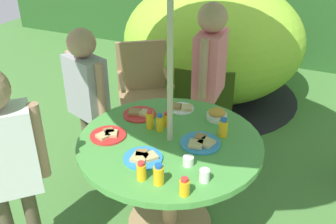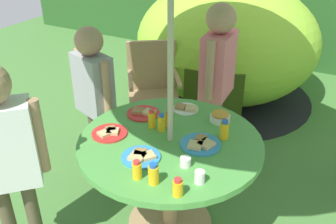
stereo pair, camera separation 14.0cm
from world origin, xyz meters
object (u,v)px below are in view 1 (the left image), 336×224
cup_far (204,175)px  plate_back_edge (182,108)px  child_in_pink_shirt (210,64)px  juice_bottle_far_right (141,171)px  juice_bottle_front_edge (223,128)px  juice_bottle_spot_a (184,187)px  wooden_chair (144,87)px  plate_mid_left (201,142)px  garden_table (170,159)px  plate_far_left (140,114)px  juice_bottle_center_back (150,120)px  juice_bottle_spot_b (159,175)px  dome_tent (213,41)px  child_in_white_shirt (2,153)px  child_in_grey_shirt (86,87)px  juice_bottle_mid_right (160,123)px  snack_bowl (217,115)px  plate_center_front (108,135)px  cup_near (188,161)px  juice_bottle_near_left (166,119)px  plate_near_right (143,157)px

cup_far → plate_back_edge: bearing=120.7°
child_in_pink_shirt → juice_bottle_far_right: size_ratio=12.33×
juice_bottle_front_edge → juice_bottle_spot_a: size_ratio=1.23×
wooden_chair → juice_bottle_front_edge: bearing=-74.8°
plate_mid_left → garden_table: bearing=-169.8°
plate_far_left → juice_bottle_center_back: bearing=-41.2°
juice_bottle_far_right → plate_far_left: bearing=118.5°
garden_table → juice_bottle_spot_b: 0.48m
garden_table → juice_bottle_front_edge: (0.29, 0.18, 0.21)m
garden_table → juice_bottle_far_right: size_ratio=10.47×
dome_tent → wooden_chair: bearing=-118.8°
juice_bottle_far_right → child_in_white_shirt: bearing=-159.7°
juice_bottle_far_right → cup_far: juice_bottle_far_right is taller
garden_table → child_in_pink_shirt: size_ratio=0.85×
wooden_chair → child_in_grey_shirt: 0.79m
juice_bottle_far_right → juice_bottle_center_back: (-0.20, 0.50, 0.01)m
child_in_white_shirt → juice_bottle_mid_right: 0.96m
snack_bowl → wooden_chair: bearing=144.7°
juice_bottle_front_edge → plate_center_front: bearing=-155.7°
dome_tent → juice_bottle_center_back: bearing=-97.1°
snack_bowl → juice_bottle_mid_right: (-0.30, -0.30, 0.02)m
cup_near → plate_mid_left: bearing=91.8°
child_in_white_shirt → plate_back_edge: size_ratio=7.30×
garden_table → juice_bottle_spot_a: juice_bottle_spot_a is taller
child_in_pink_shirt → cup_near: (0.25, -1.13, -0.14)m
plate_far_left → juice_bottle_mid_right: size_ratio=1.90×
garden_table → juice_bottle_spot_b: size_ratio=9.52×
juice_bottle_near_left → garden_table: bearing=-58.9°
dome_tent → juice_bottle_far_right: 2.59m
garden_table → plate_mid_left: (0.19, 0.03, 0.17)m
plate_center_front → juice_bottle_near_left: (0.29, 0.28, 0.04)m
child_in_grey_shirt → plate_mid_left: size_ratio=4.95×
snack_bowl → cup_far: same height
child_in_white_shirt → juice_bottle_spot_a: size_ratio=12.90×
cup_near → dome_tent: bearing=104.6°
garden_table → juice_bottle_near_left: bearing=121.1°
child_in_white_shirt → plate_back_edge: child_in_white_shirt is taller
plate_near_right → cup_near: bearing=11.6°
plate_center_front → juice_bottle_spot_a: 0.73m
dome_tent → cup_far: bearing=-86.4°
cup_near → child_in_grey_shirt: bearing=154.4°
cup_far → cup_near: bearing=143.2°
child_in_grey_shirt → juice_bottle_center_back: size_ratio=9.75×
plate_center_front → cup_near: cup_near is taller
plate_far_left → juice_bottle_spot_b: 0.76m
plate_near_right → juice_bottle_front_edge: 0.56m
juice_bottle_spot_a → plate_center_front: bearing=154.1°
garden_table → juice_bottle_spot_b: juice_bottle_spot_b is taller
juice_bottle_near_left → juice_bottle_front_edge: (0.38, 0.03, 0.01)m
plate_near_right → plate_far_left: 0.53m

